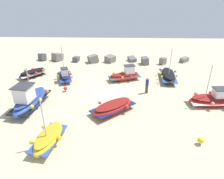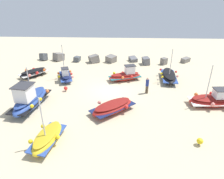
% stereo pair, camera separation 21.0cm
% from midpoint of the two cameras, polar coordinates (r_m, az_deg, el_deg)
% --- Properties ---
extents(ground_plane, '(52.58, 52.58, 0.00)m').
position_cam_midpoint_polar(ground_plane, '(20.56, -0.30, -0.31)').
color(ground_plane, beige).
extents(fishing_boat_0, '(4.03, 2.20, 3.80)m').
position_cam_midpoint_polar(fishing_boat_0, '(19.81, 26.81, -2.68)').
color(fishing_boat_0, maroon).
rests_on(fishing_boat_0, ground_plane).
extents(fishing_boat_1, '(2.38, 4.96, 3.58)m').
position_cam_midpoint_polar(fishing_boat_1, '(18.59, -21.93, -2.61)').
color(fishing_boat_1, '#2D4C9E').
rests_on(fishing_boat_1, ground_plane).
extents(fishing_boat_2, '(4.07, 3.85, 0.91)m').
position_cam_midpoint_polar(fishing_boat_2, '(16.83, 0.56, -5.02)').
color(fishing_boat_2, maroon).
rests_on(fishing_boat_2, ground_plane).
extents(fishing_boat_3, '(2.10, 4.47, 3.71)m').
position_cam_midpoint_polar(fishing_boat_3, '(23.86, 15.98, 3.71)').
color(fishing_boat_3, black).
rests_on(fishing_boat_3, ground_plane).
extents(fishing_boat_4, '(3.92, 2.43, 1.73)m').
position_cam_midpoint_polar(fishing_boat_4, '(22.88, 4.11, 3.95)').
color(fishing_boat_4, maroon).
rests_on(fishing_boat_4, ground_plane).
extents(fishing_boat_5, '(2.30, 3.72, 3.94)m').
position_cam_midpoint_polar(fishing_boat_5, '(23.52, -12.83, 3.85)').
color(fishing_boat_5, navy).
rests_on(fishing_boat_5, ground_plane).
extents(fishing_boat_7, '(1.90, 3.46, 3.60)m').
position_cam_midpoint_polar(fishing_boat_7, '(14.18, -17.33, -12.88)').
color(fishing_boat_7, gold).
rests_on(fishing_boat_7, ground_plane).
extents(fishing_boat_8, '(3.16, 3.49, 0.88)m').
position_cam_midpoint_polar(fishing_boat_8, '(25.71, -21.02, 4.44)').
color(fishing_boat_8, black).
rests_on(fishing_boat_8, ground_plane).
extents(person_walking, '(0.32, 0.32, 1.66)m').
position_cam_midpoint_polar(person_walking, '(19.95, 10.23, 1.43)').
color(person_walking, brown).
rests_on(person_walking, ground_plane).
extents(breakwater_rocks, '(22.09, 2.90, 1.29)m').
position_cam_midpoint_polar(breakwater_rocks, '(29.21, -2.40, 8.69)').
color(breakwater_rocks, '#4C5156').
rests_on(breakwater_rocks, ground_plane).
extents(mooring_buoy_0, '(0.39, 0.39, 0.52)m').
position_cam_midpoint_polar(mooring_buoy_0, '(20.81, -12.69, 0.34)').
color(mooring_buoy_0, '#3F3F42').
rests_on(mooring_buoy_0, ground_plane).
extents(mooring_buoy_1, '(0.41, 0.41, 0.53)m').
position_cam_midpoint_polar(mooring_buoy_1, '(14.74, 23.98, -13.20)').
color(mooring_buoy_1, '#3F3F42').
rests_on(mooring_buoy_1, ground_plane).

